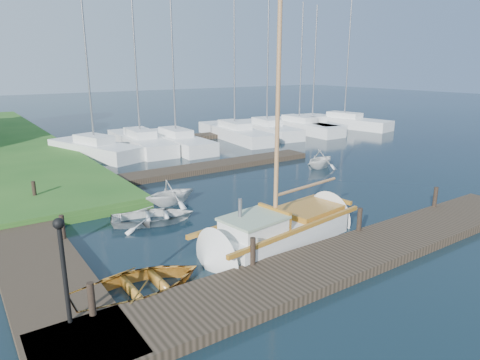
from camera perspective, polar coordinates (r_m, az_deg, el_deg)
ground at (r=17.91m, az=-0.00°, el=-3.71°), size 160.00×160.00×0.00m
near_dock at (r=13.69m, az=14.59°, el=-9.71°), size 18.00×2.20×0.30m
left_dock at (r=17.01m, az=-27.17°, el=-5.98°), size 2.20×18.00×0.30m
far_dock at (r=24.19m, az=-4.83°, el=1.63°), size 14.00×1.60×0.30m
pontoon at (r=36.24m, az=-1.32°, el=6.23°), size 30.00×1.60×0.30m
mooring_post_0 at (r=10.52m, az=-19.19°, el=-14.75°), size 0.16×0.16×0.80m
mooring_post_1 at (r=12.24m, az=1.72°, el=-9.45°), size 0.16×0.16×0.80m
mooring_post_2 at (r=15.15m, az=15.64°, el=-5.07°), size 0.16×0.16×0.80m
mooring_post_3 at (r=18.70m, az=24.59°, el=-2.06°), size 0.16×0.16×0.80m
mooring_post_4 at (r=15.09m, az=-22.59°, el=-5.79°), size 0.16×0.16×0.80m
mooring_post_5 at (r=19.81m, az=-25.75°, el=-1.28°), size 0.16×0.16×0.80m
lamp_post at (r=9.91m, az=-22.59°, el=-9.42°), size 0.24×0.24×2.44m
sailboat at (r=14.63m, az=5.66°, el=-6.79°), size 7.35×2.92×9.83m
dinghy at (r=11.67m, az=-13.25°, el=-13.07°), size 3.42×2.45×0.71m
tender_a at (r=16.52m, az=-11.52°, el=-4.50°), size 3.62×3.06×0.64m
tender_b at (r=18.38m, az=-9.29°, el=-1.46°), size 2.36×2.07×1.19m
tender_d at (r=25.08m, az=10.71°, el=2.97°), size 2.66×2.43×1.20m
marina_boat_0 at (r=29.24m, az=-18.80°, el=4.07°), size 4.44×7.66×9.93m
marina_boat_1 at (r=31.02m, az=-13.14°, el=5.09°), size 2.57×8.70×10.91m
marina_boat_2 at (r=30.86m, az=-8.53°, el=5.28°), size 2.29×8.32×11.51m
marina_boat_3 at (r=34.37m, az=-0.72°, el=6.45°), size 3.17×9.57×12.01m
marina_boat_4 at (r=36.34m, az=3.58°, el=6.90°), size 3.28×8.41×11.44m
marina_boat_5 at (r=38.43m, az=7.86°, el=7.23°), size 2.29×9.17×10.74m
marina_boat_6 at (r=39.22m, az=9.59°, el=7.33°), size 3.64×7.76×10.59m
marina_boat_7 at (r=42.11m, az=13.71°, el=7.64°), size 3.80×9.26×11.49m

